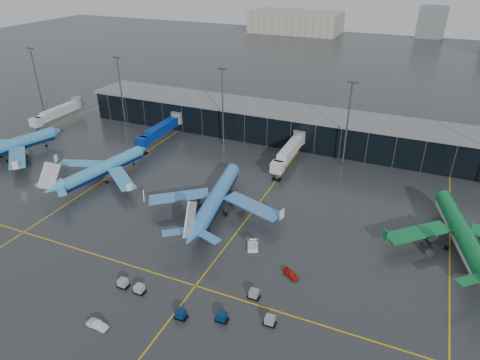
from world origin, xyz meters
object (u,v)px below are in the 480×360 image
at_px(airliner_arkefly, 103,161).
at_px(baggage_carts, 197,303).
at_px(service_van_white, 97,325).
at_px(service_van_red, 291,274).
at_px(mobile_airstair, 253,245).
at_px(airliner_aer_lingus, 463,222).
at_px(airliner_klm_near, 217,188).
at_px(airliner_klm_west, 6,139).

height_order(airliner_arkefly, baggage_carts, airliner_arkefly).
bearing_deg(service_van_white, service_van_red, -43.09).
bearing_deg(mobile_airstair, service_van_white, -139.62).
bearing_deg(airliner_arkefly, airliner_aer_lingus, 14.13).
xyz_separation_m(mobile_airstair, service_van_white, (-16.02, -31.27, -0.12)).
distance_m(baggage_carts, service_van_red, 19.68).
bearing_deg(service_van_red, service_van_white, 167.50).
bearing_deg(mobile_airstair, service_van_red, -50.18).
height_order(service_van_red, service_van_white, service_van_white).
relative_size(airliner_arkefly, baggage_carts, 1.16).
bearing_deg(airliner_klm_near, mobile_airstair, -47.38).
xyz_separation_m(airliner_aer_lingus, mobile_airstair, (-40.73, -18.97, -5.32)).
xyz_separation_m(airliner_klm_near, airliner_aer_lingus, (54.74, 7.97, -0.13)).
bearing_deg(airliner_klm_near, airliner_klm_west, 169.30).
bearing_deg(service_van_white, airliner_klm_near, -0.28).
xyz_separation_m(airliner_klm_west, service_van_red, (97.43, -18.25, -5.55)).
xyz_separation_m(airliner_arkefly, baggage_carts, (47.62, -33.47, -4.83)).
bearing_deg(baggage_carts, service_van_red, 47.74).
bearing_deg(mobile_airstair, airliner_klm_near, 119.38).
distance_m(airliner_arkefly, airliner_aer_lingus, 91.43).
xyz_separation_m(airliner_arkefly, airliner_klm_near, (36.52, -2.50, 0.62)).
bearing_deg(baggage_carts, airliner_klm_west, 158.71).
relative_size(airliner_klm_near, mobile_airstair, 10.65).
xyz_separation_m(airliner_aer_lingus, baggage_carts, (-43.64, -38.94, -5.33)).
xyz_separation_m(service_van_red, service_van_white, (-26.34, -25.85, 0.01)).
bearing_deg(mobile_airstair, baggage_carts, -120.79).
bearing_deg(baggage_carts, airliner_aer_lingus, 41.75).
relative_size(airliner_aer_lingus, service_van_white, 10.08).
bearing_deg(service_van_red, airliner_klm_west, 112.42).
relative_size(airliner_aer_lingus, mobile_airstair, 10.43).
height_order(mobile_airstair, service_van_white, mobile_airstair).
distance_m(service_van_red, service_van_white, 36.91).
height_order(airliner_aer_lingus, service_van_red, airliner_aer_lingus).
distance_m(baggage_carts, mobile_airstair, 20.19).
bearing_deg(service_van_red, airliner_arkefly, 105.77).
distance_m(airliner_arkefly, service_van_red, 63.92).
distance_m(airliner_klm_west, airliner_klm_near, 73.12).
bearing_deg(airliner_klm_near, airliner_arkefly, 166.83).
relative_size(airliner_arkefly, airliner_klm_near, 0.90).
bearing_deg(service_van_red, mobile_airstair, 95.35).
height_order(airliner_klm_west, service_van_white, airliner_klm_west).
xyz_separation_m(airliner_aer_lingus, service_van_red, (-30.41, -24.38, -5.45)).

